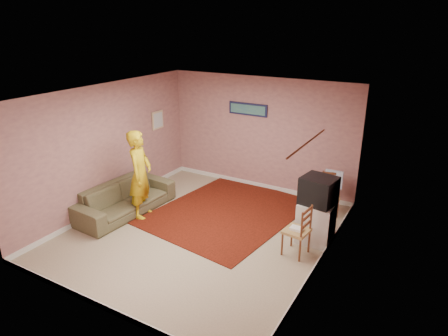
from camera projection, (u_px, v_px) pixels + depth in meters
The scene contains 26 objects.
ground at pixel (202, 232), 7.53m from camera, with size 5.00×5.00×0.00m, color tan.
wall_back at pixel (260, 134), 9.10m from camera, with size 4.50×0.02×2.60m, color tan.
wall_front at pixel (92, 227), 5.04m from camera, with size 4.50×0.02×2.60m, color tan.
wall_left at pixel (107, 148), 8.12m from camera, with size 0.02×5.00×2.60m, color tan.
wall_right at pixel (325, 193), 6.02m from camera, with size 0.02×5.00×2.60m, color tan.
ceiling at pixel (199, 94), 6.62m from camera, with size 4.50×5.00×0.02m, color silver.
baseboard_back at pixel (258, 185), 9.53m from camera, with size 4.50×0.02×0.10m, color silver.
baseboard_front at pixel (103, 307), 5.49m from camera, with size 4.50×0.02×0.10m, color silver.
baseboard_left at pixel (114, 204), 8.55m from camera, with size 0.02×5.00×0.10m, color silver.
baseboard_right at pixel (318, 263), 6.47m from camera, with size 0.02×5.00×0.10m, color silver.
window at pixel (306, 207), 5.24m from camera, with size 0.01×1.10×1.50m, color black.
curtain_sheer at pixel (300, 225), 5.20m from camera, with size 0.01×0.75×2.10m, color silver.
curtain_floral at pixel (315, 204), 5.77m from camera, with size 0.01×0.35×2.10m, color beige.
curtain_rod at pixel (307, 143), 4.96m from camera, with size 0.02×0.02×1.40m, color brown.
picture_back at pixel (248, 109), 9.02m from camera, with size 0.95×0.04×0.28m.
picture_left at pixel (158, 120), 9.32m from camera, with size 0.04×0.38×0.42m.
area_rug at pixel (227, 212), 8.28m from camera, with size 2.54×3.17×0.02m, color black.
tv_cabinet at pixel (316, 222), 7.08m from camera, with size 0.59×0.54×0.75m, color silver.
crt_tv at pixel (318, 190), 6.87m from camera, with size 0.63×0.58×0.49m.
chair_a at pixel (330, 190), 8.06m from camera, with size 0.48×0.46×0.47m.
dvd_player at pixel (330, 192), 8.08m from camera, with size 0.35×0.25×0.06m, color silver.
blue_throw at pixel (334, 179), 8.15m from camera, with size 0.36×0.05×0.38m, color #85ACDA.
chair_b at pixel (297, 225), 6.64m from camera, with size 0.43×0.45×0.49m.
game_console at pixel (297, 229), 6.66m from camera, with size 0.21×0.15×0.04m, color white.
sofa at pixel (125, 198), 8.18m from camera, with size 2.17×0.85×0.63m, color brown.
person at pixel (140, 175), 7.85m from camera, with size 0.65×0.43×1.79m, color gold.
Camera 1 is at (3.66, -5.54, 3.76)m, focal length 32.00 mm.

